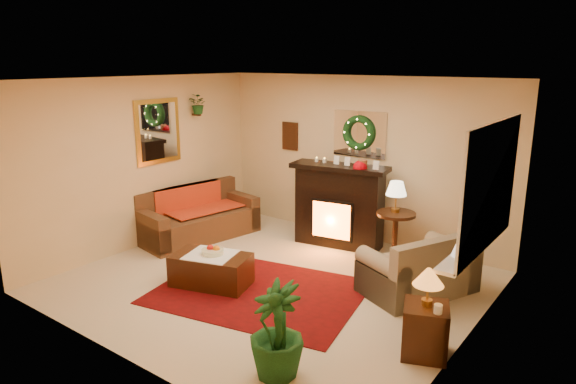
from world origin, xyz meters
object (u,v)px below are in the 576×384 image
Objects in this scene: fireplace at (339,211)px; end_table_square at (425,330)px; loveseat at (419,260)px; side_table_round at (395,239)px; coffee_table at (211,270)px; sofa at (199,212)px.

fireplace is 3.17m from end_table_square.
side_table_round is (-0.69, 0.78, -0.09)m from loveseat.
loveseat is 2.62× the size of end_table_square.
coffee_table is at bearing -178.00° from end_table_square.
loveseat is at bearing 13.64° from sofa.
coffee_table is at bearing -112.97° from fireplace.
fireplace is 2.52× the size of end_table_square.
end_table_square is at bearing -3.97° from sofa.
sofa is at bearing -161.59° from fireplace.
side_table_round is at bearing 122.06° from end_table_square.
fireplace is (2.01, 1.07, 0.12)m from sofa.
sofa reaches higher than end_table_square.
side_table_round reaches higher than coffee_table.
sofa is 3.68m from loveseat.
sofa is at bearing 165.64° from end_table_square.
sofa is 1.91m from coffee_table.
side_table_round is 0.74× the size of coffee_table.
loveseat is at bearing -36.93° from fireplace.
end_table_square is (2.29, -2.17, -0.28)m from fireplace.
fireplace is 0.96× the size of loveseat.
fireplace is 2.36m from coffee_table.
coffee_table is (1.47, -1.20, -0.22)m from sofa.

